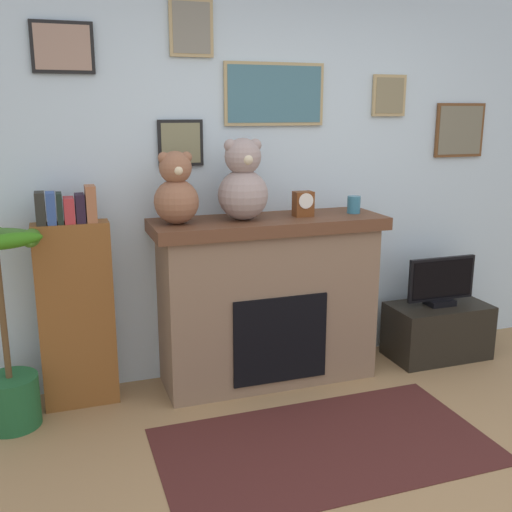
{
  "coord_description": "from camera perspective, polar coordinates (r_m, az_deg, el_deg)",
  "views": [
    {
      "loc": [
        -1.46,
        -1.84,
        1.78
      ],
      "look_at": [
        -0.24,
        1.7,
        0.86
      ],
      "focal_mm": 41.83,
      "sensor_mm": 36.0,
      "label": 1
    }
  ],
  "objects": [
    {
      "name": "teddy_bear_tan",
      "position": [
        3.73,
        -1.25,
        6.94
      ],
      "size": [
        0.32,
        0.32,
        0.51
      ],
      "color": "gray",
      "rests_on": "fireplace"
    },
    {
      "name": "fireplace",
      "position": [
        3.97,
        1.14,
        -4.16
      ],
      "size": [
        1.52,
        0.53,
        1.11
      ],
      "color": "#83674F",
      "rests_on": "ground_plane"
    },
    {
      "name": "mantel_clock",
      "position": [
        3.89,
        4.54,
        5.0
      ],
      "size": [
        0.12,
        0.09,
        0.16
      ],
      "color": "brown",
      "rests_on": "fireplace"
    },
    {
      "name": "teddy_bear_grey",
      "position": [
        3.63,
        -7.65,
        6.13
      ],
      "size": [
        0.27,
        0.27,
        0.44
      ],
      "color": "#915E42",
      "rests_on": "fireplace"
    },
    {
      "name": "bookshelf",
      "position": [
        3.76,
        -16.85,
        -4.72
      ],
      "size": [
        0.44,
        0.16,
        1.36
      ],
      "color": "brown",
      "rests_on": "ground_plane"
    },
    {
      "name": "area_rug",
      "position": [
        3.43,
        6.6,
        -17.55
      ],
      "size": [
        1.81,
        0.98,
        0.01
      ],
      "primitive_type": "cube",
      "color": "#461F1B",
      "rests_on": "ground_plane"
    },
    {
      "name": "television",
      "position": [
        4.52,
        17.29,
        -2.45
      ],
      "size": [
        0.53,
        0.14,
        0.36
      ],
      "color": "black",
      "rests_on": "tv_stand"
    },
    {
      "name": "tv_stand",
      "position": [
        4.64,
        16.95,
        -6.83
      ],
      "size": [
        0.72,
        0.4,
        0.4
      ],
      "primitive_type": "cube",
      "color": "black",
      "rests_on": "ground_plane"
    },
    {
      "name": "potted_plant",
      "position": [
        3.68,
        -22.71,
        -8.34
      ],
      "size": [
        0.56,
        0.56,
        1.17
      ],
      "color": "#1E592D",
      "rests_on": "ground_plane"
    },
    {
      "name": "candle_jar",
      "position": [
        4.06,
        9.33,
        4.87
      ],
      "size": [
        0.09,
        0.09,
        0.11
      ],
      "primitive_type": "cylinder",
      "color": "teal",
      "rests_on": "fireplace"
    },
    {
      "name": "back_wall",
      "position": [
        4.14,
        1.83,
        7.13
      ],
      "size": [
        5.2,
        0.15,
        2.6
      ],
      "color": "silver",
      "rests_on": "ground_plane"
    }
  ]
}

